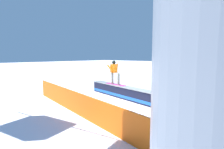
# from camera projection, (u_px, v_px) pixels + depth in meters

# --- Properties ---
(ground_plane) EXTENTS (120.00, 120.00, 0.00)m
(ground_plane) POSITION_uv_depth(u_px,v_px,m) (133.00, 101.00, 9.52)
(ground_plane) COLOR white
(grind_box) EXTENTS (7.01, 1.78, 0.69)m
(grind_box) POSITION_uv_depth(u_px,v_px,m) (133.00, 95.00, 9.49)
(grind_box) COLOR black
(grind_box) RESTS_ON ground_plane
(snowboarder) EXTENTS (1.58, 0.48, 1.42)m
(snowboarder) POSITION_uv_depth(u_px,v_px,m) (114.00, 71.00, 10.64)
(snowboarder) COLOR #BE2F85
(snowboarder) RESTS_ON grind_box
(safety_fence) EXTENTS (9.68, 1.77, 0.92)m
(safety_fence) POSITION_uv_depth(u_px,v_px,m) (83.00, 106.00, 6.96)
(safety_fence) COLOR #F45D11
(safety_fence) RESTS_ON ground_plane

